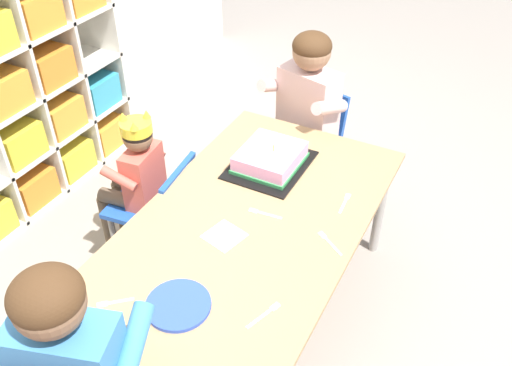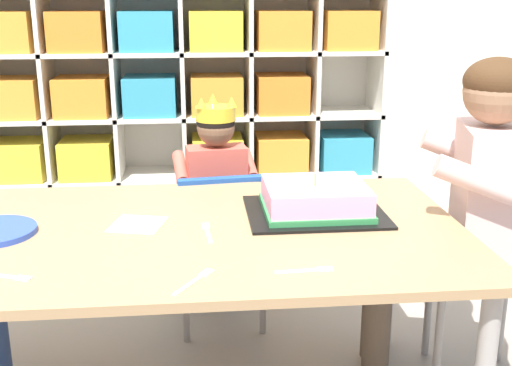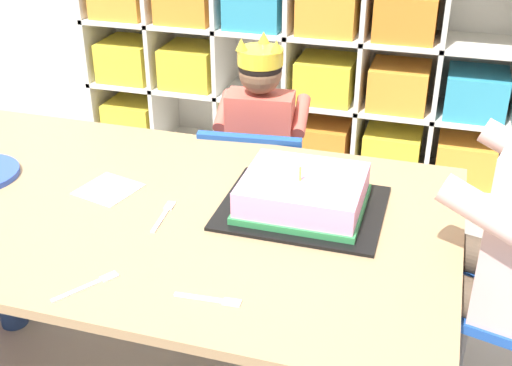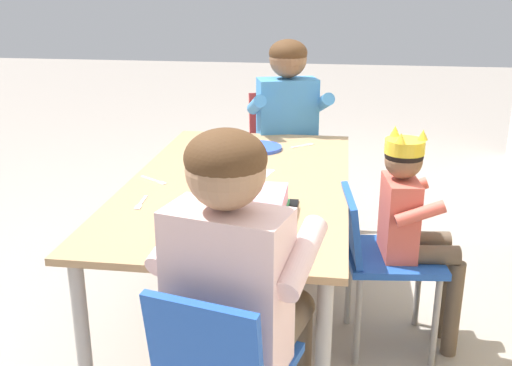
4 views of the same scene
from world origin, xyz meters
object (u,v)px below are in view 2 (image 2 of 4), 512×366
Objects in this scene: child_with_crown at (215,181)px; classroom_chair_guest_side at (496,261)px; classroom_chair_blue at (220,230)px; fork_beside_plate_stack at (308,270)px; fork_by_napkin at (207,231)px; fork_near_cake_tray at (5,276)px; birthday_cake_on_tray at (315,201)px; guest_at_table_side at (466,191)px; fork_scattered_mid_table at (196,280)px; activity_table at (175,248)px.

child_with_crown is 1.00m from classroom_chair_guest_side.
fork_beside_plate_stack is at bearing 94.45° from classroom_chair_blue.
fork_by_napkin is at bearing 79.82° from child_with_crown.
fork_beside_plate_stack is (0.67, -0.03, 0.00)m from fork_near_cake_tray.
birthday_cake_on_tray reaches higher than fork_near_cake_tray.
guest_at_table_side is 8.05× the size of fork_scattered_mid_table.
fork_by_napkin is at bearing -158.51° from birthday_cake_on_tray.
fork_beside_plate_stack is (-0.66, -0.42, 0.18)m from classroom_chair_guest_side.
guest_at_table_side is at bearing 97.97° from fork_by_napkin.
guest_at_table_side is 7.58× the size of fork_beside_plate_stack.
birthday_cake_on_tray is 0.40m from fork_beside_plate_stack.
fork_beside_plate_stack is at bearing -37.32° from guest_at_table_side.
fork_near_cake_tray is (-0.42, 0.06, 0.00)m from fork_scattered_mid_table.
fork_near_cake_tray is at bearing 55.33° from child_with_crown.
birthday_cake_on_tray is at bearing 112.40° from classroom_chair_blue.
fork_scattered_mid_table is at bearing 2.26° from fork_beside_plate_stack.
fork_beside_plate_stack is at bearing -43.69° from classroom_chair_guest_side.
fork_scattered_mid_table is at bearing 77.83° from classroom_chair_blue.
activity_table is 0.33m from fork_scattered_mid_table.
child_with_crown is at bearing -150.63° from fork_scattered_mid_table.
fork_beside_plate_stack reaches higher than activity_table.
fork_scattered_mid_table is 0.42m from fork_near_cake_tray.
guest_at_table_side is at bearing 143.89° from classroom_chair_blue.
activity_table is at bearing -69.02° from classroom_chair_guest_side.
fork_by_napkin is at bearing -18.54° from activity_table.
activity_table is 0.67m from child_with_crown.
child_with_crown is 0.69m from fork_by_napkin.
classroom_chair_guest_side is at bearing 6.97° from activity_table.
fork_near_cake_tray is (-0.50, -0.81, 0.21)m from classroom_chair_blue.
child_with_crown reaches higher than fork_beside_plate_stack.
classroom_chair_blue is 0.60× the size of guest_at_table_side.
classroom_chair_guest_side reaches higher than fork_near_cake_tray.
classroom_chair_blue is at bearing 118.90° from birthday_cake_on_tray.
fork_scattered_mid_table is (0.05, -0.32, 0.05)m from activity_table.
child_with_crown is at bearing 115.09° from birthday_cake_on_tray.
classroom_chair_guest_side is (0.82, -0.43, 0.03)m from classroom_chair_blue.
birthday_cake_on_tray is at bearing 108.59° from child_with_crown.
child_with_crown is 6.31× the size of fork_beside_plate_stack.
fork_near_cake_tray and fork_beside_plate_stack have the same top height.
fork_scattered_mid_table is 0.30m from fork_by_napkin.
guest_at_table_side is at bearing -145.18° from fork_beside_plate_stack.
fork_scattered_mid_table is (-0.09, -0.87, 0.21)m from classroom_chair_blue.
child_with_crown is 0.89m from guest_at_table_side.
fork_near_cake_tray is at bearing -67.00° from fork_by_napkin.
child_with_crown reaches higher than fork_scattered_mid_table.
guest_at_table_side reaches higher than birthday_cake_on_tray.
guest_at_table_side is 7.19× the size of fork_near_cake_tray.
birthday_cake_on_tray is (0.26, -0.56, 0.10)m from child_with_crown.
classroom_chair_guest_side is at bearing -151.56° from fork_beside_plate_stack.
child_with_crown is (0.13, 0.66, -0.01)m from activity_table.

